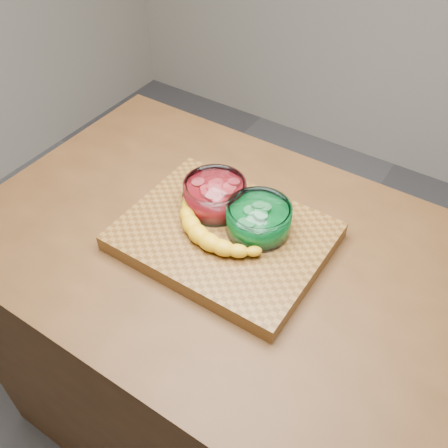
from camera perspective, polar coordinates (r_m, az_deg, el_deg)
The scene contains 6 objects.
ground at distance 1.91m, azimuth -0.00°, elevation -21.04°, with size 3.50×3.50×0.00m, color #535357.
counter at distance 1.51m, azimuth -0.00°, elevation -13.95°, with size 1.20×0.80×0.90m, color #523218.
cutting_board at distance 1.13m, azimuth -0.00°, elevation -1.44°, with size 0.45×0.35×0.04m, color brown.
bowl_red at distance 1.16m, azimuth -1.04°, elevation 3.32°, with size 0.15×0.15×0.07m.
bowl_green at distance 1.10m, azimuth 3.97°, elevation 0.57°, with size 0.14×0.14×0.07m.
banana at distance 1.10m, azimuth -0.75°, elevation -0.21°, with size 0.28×0.17×0.04m, color gold, non-canonical shape.
Camera 1 is at (0.43, -0.66, 1.74)m, focal length 40.00 mm.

